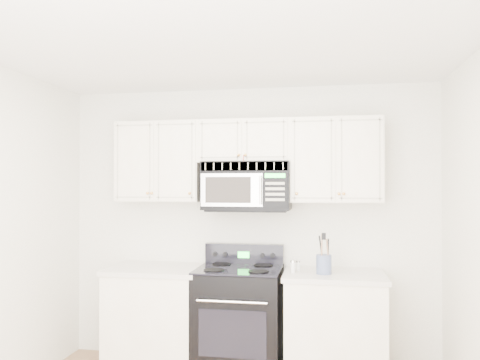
# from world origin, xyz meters

# --- Properties ---
(room) EXTENTS (3.51, 3.51, 2.61)m
(room) POSITION_xyz_m (0.00, 0.00, 1.30)
(room) COLOR #8E5E45
(room) RESTS_ON ground
(base_cabinet_left) EXTENTS (0.86, 0.65, 0.92)m
(base_cabinet_left) POSITION_xyz_m (-0.80, 1.44, 0.43)
(base_cabinet_left) COLOR beige
(base_cabinet_left) RESTS_ON ground
(base_cabinet_right) EXTENTS (0.86, 0.65, 0.92)m
(base_cabinet_right) POSITION_xyz_m (0.80, 1.44, 0.43)
(base_cabinet_right) COLOR beige
(base_cabinet_right) RESTS_ON ground
(range) EXTENTS (0.74, 0.68, 1.12)m
(range) POSITION_xyz_m (-0.03, 1.44, 0.48)
(range) COLOR black
(range) RESTS_ON ground
(upper_cabinets) EXTENTS (2.44, 0.37, 0.75)m
(upper_cabinets) POSITION_xyz_m (0.00, 1.58, 1.93)
(upper_cabinets) COLOR beige
(upper_cabinets) RESTS_ON ground
(microwave) EXTENTS (0.79, 0.44, 0.44)m
(microwave) POSITION_xyz_m (0.02, 1.55, 1.67)
(microwave) COLOR black
(microwave) RESTS_ON ground
(utensil_crock) EXTENTS (0.13, 0.13, 0.34)m
(utensil_crock) POSITION_xyz_m (0.71, 1.37, 1.01)
(utensil_crock) COLOR #425273
(utensil_crock) RESTS_ON base_cabinet_right
(shaker_salt) EXTENTS (0.04, 0.04, 0.11)m
(shaker_salt) POSITION_xyz_m (0.45, 1.38, 0.97)
(shaker_salt) COLOR silver
(shaker_salt) RESTS_ON base_cabinet_right
(shaker_pepper) EXTENTS (0.04, 0.04, 0.09)m
(shaker_pepper) POSITION_xyz_m (0.49, 1.47, 0.96)
(shaker_pepper) COLOR silver
(shaker_pepper) RESTS_ON base_cabinet_right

